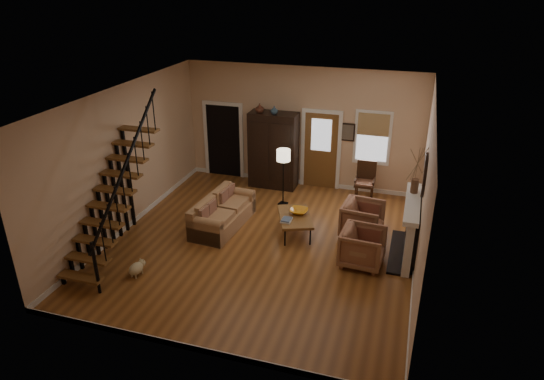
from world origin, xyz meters
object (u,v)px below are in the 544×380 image
(coffee_table, at_px, (295,225))
(side_chair, at_px, (365,182))
(sofa, at_px, (223,212))
(armchair_right, at_px, (362,219))
(floor_lamp, at_px, (283,178))
(armchair_left, at_px, (363,247))
(armoire, at_px, (273,150))

(coffee_table, bearing_deg, side_chair, 60.78)
(sofa, distance_m, side_chair, 3.86)
(armchair_right, xyz_separation_m, side_chair, (-0.19, 1.91, 0.11))
(armchair_right, distance_m, floor_lamp, 2.40)
(side_chair, bearing_deg, sofa, -140.75)
(armchair_left, bearing_deg, floor_lamp, 50.46)
(armchair_right, height_order, side_chair, side_chair)
(armoire, bearing_deg, side_chair, -4.48)
(coffee_table, xyz_separation_m, armchair_right, (1.48, 0.38, 0.17))
(armchair_left, bearing_deg, armoire, 45.41)
(armoire, relative_size, armchair_left, 2.42)
(armchair_right, relative_size, side_chair, 0.87)
(coffee_table, relative_size, side_chair, 1.17)
(armoire, distance_m, sofa, 2.76)
(coffee_table, bearing_deg, sofa, -174.98)
(side_chair, bearing_deg, armchair_left, -83.49)
(armoire, bearing_deg, armchair_left, -48.74)
(armchair_right, relative_size, floor_lamp, 0.59)
(coffee_table, distance_m, armchair_left, 1.84)
(armoire, bearing_deg, sofa, -99.41)
(coffee_table, relative_size, floor_lamp, 0.80)
(armchair_right, xyz_separation_m, floor_lamp, (-2.15, 1.01, 0.35))
(armchair_right, height_order, floor_lamp, floor_lamp)
(armchair_right, bearing_deg, floor_lamp, 71.13)
(armoire, height_order, floor_lamp, armoire)
(floor_lamp, xyz_separation_m, side_chair, (1.96, 0.90, -0.24))
(armoire, height_order, armchair_left, armoire)
(armchair_left, bearing_deg, sofa, 82.81)
(sofa, bearing_deg, armchair_right, 13.95)
(coffee_table, distance_m, floor_lamp, 1.63)
(armoire, distance_m, floor_lamp, 1.29)
(coffee_table, relative_size, armchair_right, 1.35)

